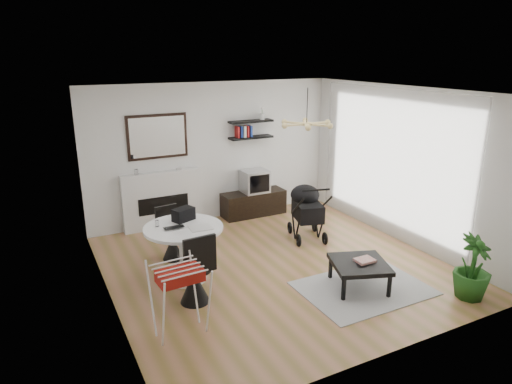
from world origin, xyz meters
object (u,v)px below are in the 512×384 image
tv_console (254,203)px  crt_tv (255,181)px  fireplace (162,193)px  drying_rack (180,299)px  dining_table (184,245)px  stroller (307,213)px  potted_plant (473,267)px  coffee_table (360,265)px

tv_console → crt_tv: bearing=-6.9°
fireplace → crt_tv: bearing=-5.1°
drying_rack → crt_tv: bearing=47.8°
dining_table → drying_rack: size_ratio=1.29×
tv_console → drying_rack: 4.27m
drying_rack → stroller: (2.97, 1.84, -0.01)m
drying_rack → potted_plant: potted_plant is taller
stroller → coffee_table: size_ratio=1.11×
coffee_table → drying_rack: bearing=178.3°
coffee_table → fireplace: bearing=116.7°
crt_tv → stroller: bearing=-79.1°
potted_plant → crt_tv: bearing=104.4°
fireplace → dining_table: (-0.31, -2.21, -0.13)m
tv_console → potted_plant: potted_plant is taller
fireplace → stroller: bearing=-37.4°
tv_console → crt_tv: 0.47m
fireplace → coffee_table: 4.02m
tv_console → drying_rack: drying_rack is taller
crt_tv → coffee_table: bearing=-91.3°
tv_console → potted_plant: size_ratio=1.47×
dining_table → fireplace: bearing=82.1°
tv_console → potted_plant: 4.47m
coffee_table → tv_console: bearing=89.1°
tv_console → stroller: 1.54m
fireplace → dining_table: 2.24m
crt_tv → potted_plant: (1.11, -4.32, -0.27)m
dining_table → tv_console: bearing=43.4°
crt_tv → coffee_table: (-0.08, -3.42, -0.37)m
potted_plant → coffee_table: bearing=142.7°
fireplace → drying_rack: (-0.80, -3.50, -0.22)m
fireplace → stroller: (2.17, -1.66, -0.23)m
coffee_table → potted_plant: (1.19, -0.90, 0.10)m
tv_console → dining_table: bearing=-136.6°
crt_tv → drying_rack: size_ratio=0.58×
stroller → potted_plant: 2.94m
tv_console → drying_rack: (-2.66, -3.34, 0.22)m
drying_rack → dining_table: bearing=65.7°
crt_tv → stroller: size_ratio=0.49×
stroller → drying_rack: bearing=-131.5°
dining_table → potted_plant: 4.01m
drying_rack → coffee_table: size_ratio=0.92×
crt_tv → fireplace: bearing=174.9°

